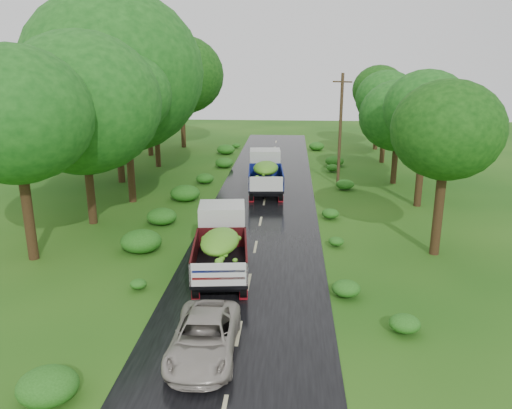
# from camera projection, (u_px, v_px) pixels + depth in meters

# --- Properties ---
(ground) EXTENTS (120.00, 120.00, 0.00)m
(ground) POSITION_uv_depth(u_px,v_px,m) (239.00, 334.00, 16.73)
(ground) COLOR #14460F
(ground) RESTS_ON ground
(road) EXTENTS (6.50, 80.00, 0.02)m
(road) POSITION_uv_depth(u_px,v_px,m) (251.00, 272.00, 21.51)
(road) COLOR black
(road) RESTS_ON ground
(road_lines) EXTENTS (0.12, 69.60, 0.00)m
(road_lines) POSITION_uv_depth(u_px,v_px,m) (252.00, 263.00, 22.47)
(road_lines) COLOR #BFB78C
(road_lines) RESTS_ON road
(truck_near) EXTENTS (2.73, 6.16, 2.51)m
(truck_near) POSITION_uv_depth(u_px,v_px,m) (221.00, 241.00, 21.19)
(truck_near) COLOR black
(truck_near) RESTS_ON ground
(truck_far) EXTENTS (2.60, 6.33, 2.61)m
(truck_far) POSITION_uv_depth(u_px,v_px,m) (265.00, 171.00, 34.12)
(truck_far) COLOR black
(truck_far) RESTS_ON ground
(car) EXTENTS (2.07, 4.34, 1.20)m
(car) POSITION_uv_depth(u_px,v_px,m) (204.00, 337.00, 15.37)
(car) COLOR #AAA197
(car) RESTS_ON road
(utility_pole) EXTENTS (1.30, 0.68, 7.92)m
(utility_pole) POSITION_uv_depth(u_px,v_px,m) (340.00, 129.00, 35.07)
(utility_pole) COLOR #382616
(utility_pole) RESTS_ON ground
(trees_left) EXTENTS (6.82, 33.99, 10.18)m
(trees_left) POSITION_uv_depth(u_px,v_px,m) (129.00, 85.00, 36.04)
(trees_left) COLOR black
(trees_left) RESTS_ON ground
(trees_right) EXTENTS (4.88, 31.52, 7.46)m
(trees_right) POSITION_uv_depth(u_px,v_px,m) (400.00, 106.00, 35.97)
(trees_right) COLOR black
(trees_right) RESTS_ON ground
(shrubs) EXTENTS (11.90, 44.00, 0.70)m
(shrubs) POSITION_uv_depth(u_px,v_px,m) (263.00, 206.00, 30.03)
(shrubs) COLOR #1E5714
(shrubs) RESTS_ON ground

